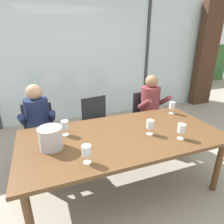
{
  "coord_description": "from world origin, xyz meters",
  "views": [
    {
      "loc": [
        -0.82,
        -1.79,
        1.8
      ],
      "look_at": [
        0.0,
        0.35,
        0.89
      ],
      "focal_mm": 31.03,
      "sensor_mm": 36.0,
      "label": 1
    }
  ],
  "objects_px": {
    "chair_near_curtain": "(39,130)",
    "wine_glass_near_bucket": "(181,129)",
    "ice_bucket_primary": "(51,138)",
    "chair_center": "(146,113)",
    "wine_glass_spare_empty": "(65,126)",
    "wine_glass_by_right_taster": "(172,106)",
    "dining_table": "(123,139)",
    "person_maroon_top": "(152,106)",
    "chair_left_of_center": "(97,120)",
    "wine_glass_by_left_taster": "(150,125)",
    "person_navy_polo": "(38,122)",
    "wine_glass_center_pour": "(87,151)"
  },
  "relations": [
    {
      "from": "chair_left_of_center",
      "to": "dining_table",
      "type": "bearing_deg",
      "value": -96.74
    },
    {
      "from": "chair_left_of_center",
      "to": "chair_center",
      "type": "bearing_deg",
      "value": -8.67
    },
    {
      "from": "person_navy_polo",
      "to": "wine_glass_spare_empty",
      "type": "distance_m",
      "value": 0.69
    },
    {
      "from": "chair_near_curtain",
      "to": "wine_glass_by_right_taster",
      "type": "relative_size",
      "value": 5.09
    },
    {
      "from": "wine_glass_by_right_taster",
      "to": "chair_center",
      "type": "bearing_deg",
      "value": 93.41
    },
    {
      "from": "chair_left_of_center",
      "to": "ice_bucket_primary",
      "type": "height_order",
      "value": "ice_bucket_primary"
    },
    {
      "from": "ice_bucket_primary",
      "to": "wine_glass_near_bucket",
      "type": "height_order",
      "value": "ice_bucket_primary"
    },
    {
      "from": "ice_bucket_primary",
      "to": "wine_glass_by_right_taster",
      "type": "distance_m",
      "value": 1.74
    },
    {
      "from": "chair_near_curtain",
      "to": "wine_glass_by_left_taster",
      "type": "xyz_separation_m",
      "value": [
        1.21,
        -1.06,
        0.34
      ]
    },
    {
      "from": "ice_bucket_primary",
      "to": "wine_glass_near_bucket",
      "type": "bearing_deg",
      "value": -12.8
    },
    {
      "from": "chair_left_of_center",
      "to": "wine_glass_spare_empty",
      "type": "distance_m",
      "value": 1.01
    },
    {
      "from": "wine_glass_by_left_taster",
      "to": "chair_near_curtain",
      "type": "bearing_deg",
      "value": 138.6
    },
    {
      "from": "dining_table",
      "to": "wine_glass_by_left_taster",
      "type": "height_order",
      "value": "wine_glass_by_left_taster"
    },
    {
      "from": "person_navy_polo",
      "to": "wine_glass_by_left_taster",
      "type": "distance_m",
      "value": 1.52
    },
    {
      "from": "dining_table",
      "to": "chair_near_curtain",
      "type": "distance_m",
      "value": 1.34
    },
    {
      "from": "wine_glass_center_pour",
      "to": "chair_center",
      "type": "bearing_deg",
      "value": 43.69
    },
    {
      "from": "person_maroon_top",
      "to": "chair_near_curtain",
      "type": "bearing_deg",
      "value": 172.64
    },
    {
      "from": "chair_center",
      "to": "wine_glass_spare_empty",
      "type": "xyz_separation_m",
      "value": [
        -1.5,
        -0.74,
        0.34
      ]
    },
    {
      "from": "chair_left_of_center",
      "to": "wine_glass_near_bucket",
      "type": "height_order",
      "value": "wine_glass_near_bucket"
    },
    {
      "from": "chair_near_curtain",
      "to": "person_maroon_top",
      "type": "bearing_deg",
      "value": -0.08
    },
    {
      "from": "chair_center",
      "to": "wine_glass_spare_empty",
      "type": "height_order",
      "value": "wine_glass_spare_empty"
    },
    {
      "from": "wine_glass_near_bucket",
      "to": "dining_table",
      "type": "bearing_deg",
      "value": 150.89
    },
    {
      "from": "dining_table",
      "to": "ice_bucket_primary",
      "type": "bearing_deg",
      "value": -179.67
    },
    {
      "from": "person_navy_polo",
      "to": "ice_bucket_primary",
      "type": "bearing_deg",
      "value": -82.22
    },
    {
      "from": "dining_table",
      "to": "person_maroon_top",
      "type": "distance_m",
      "value": 1.24
    },
    {
      "from": "chair_left_of_center",
      "to": "wine_glass_center_pour",
      "type": "bearing_deg",
      "value": -118.09
    },
    {
      "from": "wine_glass_by_left_taster",
      "to": "ice_bucket_primary",
      "type": "bearing_deg",
      "value": 175.05
    },
    {
      "from": "chair_center",
      "to": "wine_glass_spare_empty",
      "type": "relative_size",
      "value": 5.09
    },
    {
      "from": "person_maroon_top",
      "to": "chair_left_of_center",
      "type": "bearing_deg",
      "value": 168.12
    },
    {
      "from": "dining_table",
      "to": "wine_glass_by_left_taster",
      "type": "relative_size",
      "value": 13.18
    },
    {
      "from": "dining_table",
      "to": "person_navy_polo",
      "type": "distance_m",
      "value": 1.23
    },
    {
      "from": "chair_center",
      "to": "wine_glass_by_right_taster",
      "type": "relative_size",
      "value": 5.09
    },
    {
      "from": "chair_near_curtain",
      "to": "chair_center",
      "type": "bearing_deg",
      "value": 4.15
    },
    {
      "from": "person_maroon_top",
      "to": "wine_glass_by_right_taster",
      "type": "xyz_separation_m",
      "value": [
        0.01,
        -0.49,
        0.17
      ]
    },
    {
      "from": "chair_near_curtain",
      "to": "wine_glass_spare_empty",
      "type": "bearing_deg",
      "value": -63.65
    },
    {
      "from": "chair_near_curtain",
      "to": "ice_bucket_primary",
      "type": "relative_size",
      "value": 3.69
    },
    {
      "from": "dining_table",
      "to": "wine_glass_spare_empty",
      "type": "bearing_deg",
      "value": 159.55
    },
    {
      "from": "chair_near_curtain",
      "to": "wine_glass_near_bucket",
      "type": "relative_size",
      "value": 5.09
    },
    {
      "from": "chair_left_of_center",
      "to": "wine_glass_by_left_taster",
      "type": "distance_m",
      "value": 1.17
    },
    {
      "from": "dining_table",
      "to": "ice_bucket_primary",
      "type": "xyz_separation_m",
      "value": [
        -0.78,
        -0.0,
        0.18
      ]
    },
    {
      "from": "person_navy_polo",
      "to": "wine_glass_near_bucket",
      "type": "bearing_deg",
      "value": -38.31
    },
    {
      "from": "wine_glass_by_right_taster",
      "to": "wine_glass_near_bucket",
      "type": "bearing_deg",
      "value": -119.51
    },
    {
      "from": "wine_glass_by_left_taster",
      "to": "wine_glass_by_right_taster",
      "type": "relative_size",
      "value": 1.0
    },
    {
      "from": "person_navy_polo",
      "to": "wine_glass_by_left_taster",
      "type": "relative_size",
      "value": 6.93
    },
    {
      "from": "wine_glass_center_pour",
      "to": "person_navy_polo",
      "type": "bearing_deg",
      "value": 108.05
    },
    {
      "from": "chair_left_of_center",
      "to": "wine_glass_by_left_taster",
      "type": "xyz_separation_m",
      "value": [
        0.32,
        -1.07,
        0.34
      ]
    },
    {
      "from": "wine_glass_by_left_taster",
      "to": "wine_glass_by_right_taster",
      "type": "distance_m",
      "value": 0.77
    },
    {
      "from": "chair_center",
      "to": "person_navy_polo",
      "type": "height_order",
      "value": "person_navy_polo"
    },
    {
      "from": "person_navy_polo",
      "to": "wine_glass_by_right_taster",
      "type": "height_order",
      "value": "person_navy_polo"
    },
    {
      "from": "chair_center",
      "to": "ice_bucket_primary",
      "type": "distance_m",
      "value": 1.96
    }
  ]
}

